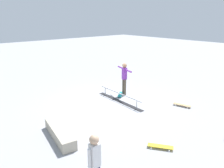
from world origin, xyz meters
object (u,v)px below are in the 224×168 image
object	(u,v)px
grind_rail	(120,98)
skate_ledge	(60,133)
skater_main	(124,77)
loose_skateboard_natural	(182,105)
bystander_white_shirt	(95,162)
loose_skateboard_yellow	(160,146)
skateboard_main	(120,94)

from	to	relation	value
grind_rail	skate_ledge	bearing A→B (deg)	108.73
skater_main	loose_skateboard_natural	size ratio (longest dim) A/B	2.08
grind_rail	bystander_white_shirt	xyz separation A→B (m)	(-3.92, 4.45, 0.70)
grind_rail	skate_ledge	distance (m)	4.01
bystander_white_shirt	loose_skateboard_natural	xyz separation A→B (m)	(1.55, -6.20, -0.82)
skate_ledge	loose_skateboard_yellow	size ratio (longest dim) A/B	2.61
loose_skateboard_yellow	loose_skateboard_natural	size ratio (longest dim) A/B	0.94
bystander_white_shirt	loose_skateboard_yellow	size ratio (longest dim) A/B	2.05
skater_main	skateboard_main	distance (m)	0.96
grind_rail	bystander_white_shirt	world-z (taller)	bystander_white_shirt
bystander_white_shirt	loose_skateboard_yellow	bearing A→B (deg)	-177.65
grind_rail	skater_main	distance (m)	1.27
skate_ledge	bystander_white_shirt	world-z (taller)	bystander_white_shirt
skate_ledge	skateboard_main	distance (m)	4.74
skater_main	skateboard_main	world-z (taller)	skater_main
grind_rail	loose_skateboard_natural	world-z (taller)	grind_rail
skater_main	loose_skateboard_natural	world-z (taller)	skater_main
skater_main	skate_ledge	bearing A→B (deg)	-54.86
skateboard_main	loose_skateboard_yellow	bearing A→B (deg)	24.23
skateboard_main	loose_skateboard_yellow	xyz separation A→B (m)	(-4.33, 2.35, 0.00)
skateboard_main	loose_skateboard_natural	xyz separation A→B (m)	(-2.93, -1.17, 0.00)
skate_ledge	skateboard_main	bearing A→B (deg)	-69.34
skater_main	skateboard_main	bearing A→B (deg)	-79.57
skateboard_main	bystander_white_shirt	distance (m)	6.79
skater_main	loose_skateboard_natural	bearing A→B (deg)	33.44
bystander_white_shirt	skater_main	bearing A→B (deg)	-140.71
skate_ledge	bystander_white_shirt	size ratio (longest dim) A/B	1.27
grind_rail	loose_skateboard_yellow	bearing A→B (deg)	157.52
bystander_white_shirt	skate_ledge	bearing A→B (deg)	-102.86
skater_main	bystander_white_shirt	distance (m)	6.91
grind_rail	skateboard_main	bearing A→B (deg)	-43.60
bystander_white_shirt	loose_skateboard_yellow	xyz separation A→B (m)	(0.15, -2.68, -0.82)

